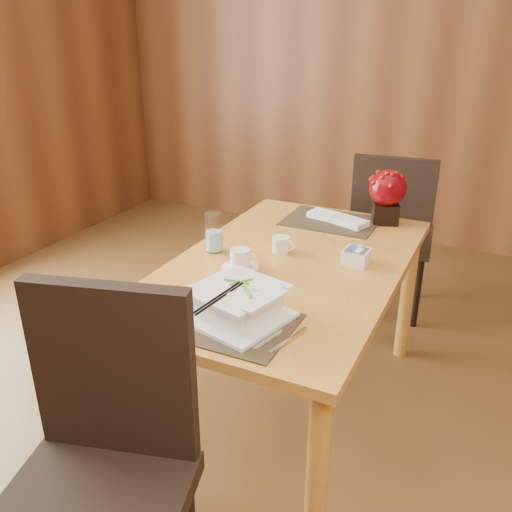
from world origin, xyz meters
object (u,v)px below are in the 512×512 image
at_px(far_chair, 391,227).
at_px(soup_setting, 238,304).
at_px(water_glass, 214,233).
at_px(creamer_jug, 281,244).
at_px(dining_table, 288,283).
at_px(bread_plate, 151,301).
at_px(sugar_caddy, 356,257).
at_px(near_chair, 100,458).
at_px(berry_decor, 387,193).
at_px(coffee_cup, 240,261).

bearing_deg(far_chair, soup_setting, 77.25).
xyz_separation_m(water_glass, creamer_jug, (0.26, 0.12, -0.05)).
relative_size(dining_table, bread_plate, 9.05).
xyz_separation_m(sugar_caddy, near_chair, (-0.35, -1.19, -0.19)).
relative_size(berry_decor, near_chair, 0.25).
bearing_deg(berry_decor, water_glass, -130.28).
relative_size(coffee_cup, far_chair, 0.15).
distance_m(dining_table, coffee_cup, 0.25).
bearing_deg(dining_table, coffee_cup, -135.55).
bearing_deg(creamer_jug, water_glass, -148.41).
bearing_deg(bread_plate, coffee_cup, 68.05).
relative_size(sugar_caddy, bread_plate, 0.61).
distance_m(soup_setting, sugar_caddy, 0.66).
distance_m(coffee_cup, sugar_caddy, 0.48).
height_order(water_glass, bread_plate, water_glass).
xyz_separation_m(coffee_cup, sugar_caddy, (0.40, 0.26, -0.01)).
xyz_separation_m(creamer_jug, berry_decor, (0.32, 0.57, 0.12)).
bearing_deg(water_glass, sugar_caddy, 13.31).
bearing_deg(soup_setting, water_glass, 141.84).
xyz_separation_m(water_glass, near_chair, (0.24, -1.05, -0.25)).
height_order(dining_table, sugar_caddy, sugar_caddy).
height_order(soup_setting, sugar_caddy, soup_setting).
bearing_deg(coffee_cup, sugar_caddy, 32.29).
xyz_separation_m(creamer_jug, sugar_caddy, (0.33, 0.02, -0.00)).
xyz_separation_m(dining_table, far_chair, (0.20, 1.10, -0.09)).
bearing_deg(dining_table, bread_plate, -119.79).
bearing_deg(dining_table, sugar_caddy, 23.09).
height_order(coffee_cup, water_glass, water_glass).
distance_m(coffee_cup, berry_decor, 0.90).
height_order(coffee_cup, berry_decor, berry_decor).
bearing_deg(creamer_jug, bread_plate, -103.05).
bearing_deg(coffee_cup, berry_decor, 63.81).
relative_size(soup_setting, berry_decor, 1.35).
bearing_deg(water_glass, dining_table, 5.31).
bearing_deg(berry_decor, far_chair, 96.19).
bearing_deg(sugar_caddy, dining_table, -156.91).
relative_size(coffee_cup, sugar_caddy, 1.50).
bearing_deg(dining_table, soup_setting, -86.72).
bearing_deg(coffee_cup, far_chair, 74.53).
xyz_separation_m(dining_table, creamer_jug, (-0.07, 0.09, 0.13)).
relative_size(bread_plate, far_chair, 0.17).
height_order(creamer_jug, sugar_caddy, creamer_jug).
distance_m(soup_setting, far_chair, 1.64).
height_order(soup_setting, water_glass, water_glass).
bearing_deg(berry_decor, sugar_caddy, -88.84).
xyz_separation_m(creamer_jug, far_chair, (0.27, 1.01, -0.22)).
bearing_deg(soup_setting, dining_table, 107.81).
height_order(near_chair, far_chair, near_chair).
height_order(water_glass, creamer_jug, water_glass).
bearing_deg(far_chair, near_chair, 75.51).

